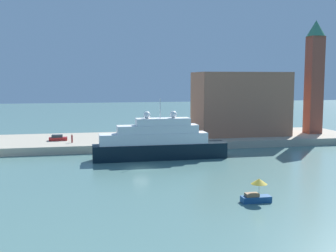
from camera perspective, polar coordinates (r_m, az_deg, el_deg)
ground at (r=72.12m, az=-3.67°, el=-5.74°), size 400.00×400.00×0.00m
quay_dock at (r=98.11m, az=-5.81°, el=-2.03°), size 110.00×21.44×1.62m
large_yacht at (r=79.71m, az=-1.31°, el=-2.25°), size 25.35×3.97×11.53m
small_motorboat at (r=53.75m, az=11.90°, el=-8.71°), size 3.67×1.99×2.96m
harbor_building at (r=103.99m, az=9.73°, el=3.02°), size 21.81×11.98×15.08m
bell_tower at (r=110.55m, az=19.16°, el=6.75°), size 4.49×4.49×27.63m
parked_car at (r=95.94m, az=-14.65°, el=-1.58°), size 3.91×1.67×1.27m
person_figure at (r=91.93m, az=-12.84°, el=-1.68°), size 0.36×0.36×1.84m
mooring_bollard at (r=89.14m, az=-0.98°, el=-2.09°), size 0.56×0.56×0.74m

